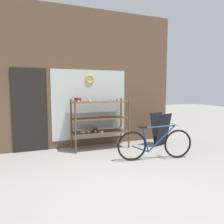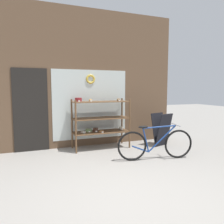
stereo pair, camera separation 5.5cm
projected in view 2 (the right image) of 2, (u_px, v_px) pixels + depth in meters
The scene contains 5 objects.
ground_plane at pixel (129, 191), 3.40m from camera, with size 30.00×30.00×0.00m, color gray.
storefront_facade at pixel (82, 80), 5.93m from camera, with size 5.43×0.13×3.73m.
display_case at pixel (99, 118), 5.79m from camera, with size 1.49×0.56×1.36m.
bicycle at pixel (155, 144), 4.89m from camera, with size 1.73×0.51×0.79m.
sandwich_board at pixel (161, 129), 6.08m from camera, with size 0.59×0.52×0.90m.
Camera 2 is at (-1.40, -2.94, 1.59)m, focal length 35.00 mm.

